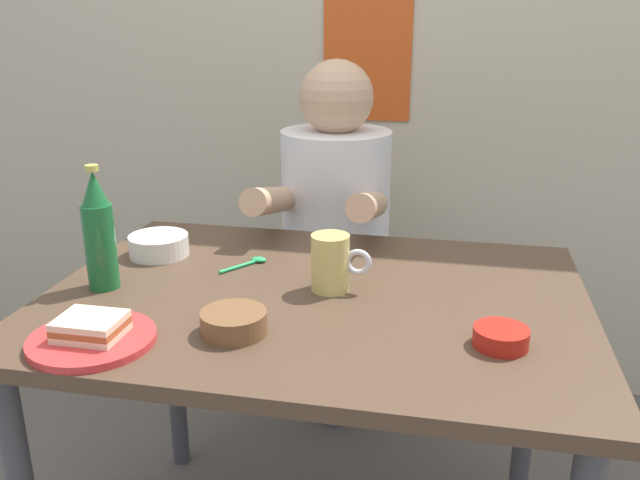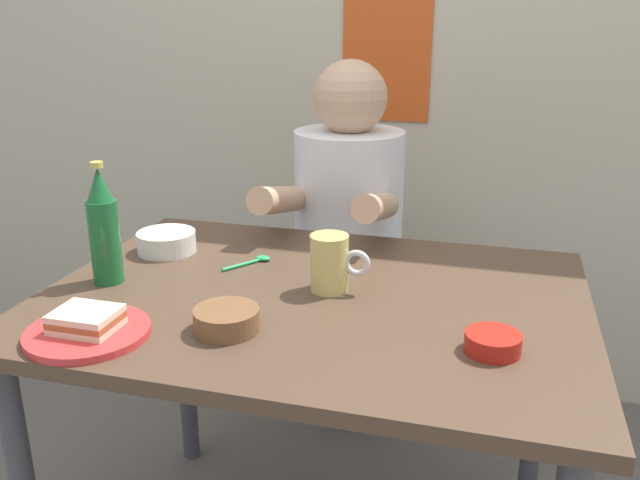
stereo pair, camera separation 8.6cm
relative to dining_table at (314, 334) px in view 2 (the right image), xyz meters
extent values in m
cube|color=#BCB299|center=(0.00, 1.05, 0.65)|extent=(4.40, 0.08, 2.60)
cube|color=#CC4C19|center=(-0.04, 1.01, 0.58)|extent=(0.29, 0.01, 0.56)
cube|color=#4C3828|center=(0.00, 0.00, 0.08)|extent=(1.10, 0.80, 0.03)
cylinder|color=#3F3F44|center=(-0.49, 0.34, -0.29)|extent=(0.05, 0.05, 0.71)
cylinder|color=#3F3F44|center=(0.49, 0.34, -0.29)|extent=(0.05, 0.05, 0.71)
cylinder|color=#4C4C51|center=(-0.07, 0.63, -0.44)|extent=(0.08, 0.08, 0.41)
cylinder|color=#2D2D33|center=(-0.07, 0.63, -0.22)|extent=(0.34, 0.34, 0.04)
cylinder|color=white|center=(-0.07, 0.63, 0.06)|extent=(0.32, 0.32, 0.52)
sphere|color=tan|center=(-0.07, 0.63, 0.42)|extent=(0.21, 0.21, 0.21)
cylinder|color=tan|center=(-0.20, 0.38, 0.18)|extent=(0.07, 0.31, 0.14)
cylinder|color=tan|center=(0.06, 0.38, 0.18)|extent=(0.07, 0.31, 0.14)
cylinder|color=red|center=(-0.34, -0.29, 0.10)|extent=(0.22, 0.22, 0.01)
cube|color=beige|center=(-0.34, -0.29, 0.11)|extent=(0.11, 0.09, 0.01)
cube|color=#9E592D|center=(-0.34, -0.29, 0.13)|extent=(0.11, 0.09, 0.01)
cube|color=beige|center=(-0.34, -0.29, 0.14)|extent=(0.11, 0.09, 0.01)
cylinder|color=#D1BC66|center=(0.03, 0.03, 0.15)|extent=(0.08, 0.08, 0.12)
torus|color=silver|center=(0.08, 0.03, 0.16)|extent=(0.06, 0.01, 0.06)
cylinder|color=#19602D|center=(-0.44, -0.06, 0.18)|extent=(0.06, 0.06, 0.18)
cone|color=#19602D|center=(-0.44, -0.06, 0.31)|extent=(0.05, 0.05, 0.07)
cylinder|color=#BFB74C|center=(-0.44, -0.06, 0.35)|extent=(0.03, 0.03, 0.01)
cylinder|color=#B21E14|center=(0.36, -0.16, 0.11)|extent=(0.10, 0.10, 0.03)
cylinder|color=maroon|center=(0.36, -0.16, 0.12)|extent=(0.08, 0.08, 0.02)
cylinder|color=brown|center=(-0.11, -0.20, 0.11)|extent=(0.12, 0.12, 0.04)
cylinder|color=brown|center=(-0.11, -0.20, 0.12)|extent=(0.10, 0.10, 0.02)
cylinder|color=silver|center=(-0.41, 0.15, 0.12)|extent=(0.14, 0.14, 0.05)
cylinder|color=tan|center=(-0.41, 0.15, 0.13)|extent=(0.11, 0.11, 0.02)
cylinder|color=#26A559|center=(-0.20, 0.11, 0.10)|extent=(0.07, 0.09, 0.01)
ellipsoid|color=#26A559|center=(-0.17, 0.15, 0.10)|extent=(0.04, 0.02, 0.01)
camera|label=1|loc=(0.26, -1.22, 0.64)|focal=36.96mm
camera|label=2|loc=(0.35, -1.20, 0.64)|focal=36.96mm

